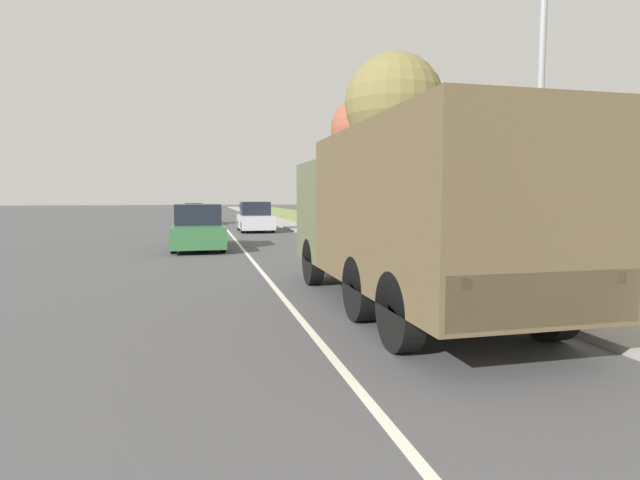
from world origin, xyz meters
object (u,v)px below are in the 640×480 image
Objects in this scene: military_truck at (408,212)px; car_third_ahead at (200,215)px; car_second_ahead at (255,218)px; car_fourth_ahead at (194,210)px; lamp_post at (534,39)px; car_nearest_ahead at (198,229)px.

military_truck is 1.76× the size of car_third_ahead.
car_third_ahead is (-3.61, 29.43, -1.07)m from military_truck.
military_truck reaches higher than car_second_ahead.
lamp_post is at bearing -81.17° from car_fourth_ahead.
car_second_ahead is 0.48× the size of lamp_post.
military_truck is 43.77m from car_fourth_ahead.
car_second_ahead is 23.21m from car_fourth_ahead.
car_third_ahead is at bearing 109.48° from car_second_ahead.
military_truck is 4.09m from lamp_post.
car_nearest_ahead is 9.71m from car_second_ahead.
car_fourth_ahead is 44.12m from lamp_post.
lamp_post reaches higher than military_truck.
car_fourth_ahead is at bearing 92.37° from car_third_ahead.
car_nearest_ahead is at bearing 118.82° from lamp_post.
lamp_post is (6.74, -43.38, 4.31)m from car_fourth_ahead.
car_nearest_ahead is at bearing -89.05° from car_fourth_ahead.
car_second_ahead is 21.11m from lamp_post.
military_truck is at bearing -176.08° from lamp_post.
lamp_post reaches higher than car_second_ahead.
car_nearest_ahead is 1.19× the size of car_second_ahead.
car_third_ahead is at bearing -87.63° from car_fourth_ahead.
military_truck reaches higher than car_nearest_ahead.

